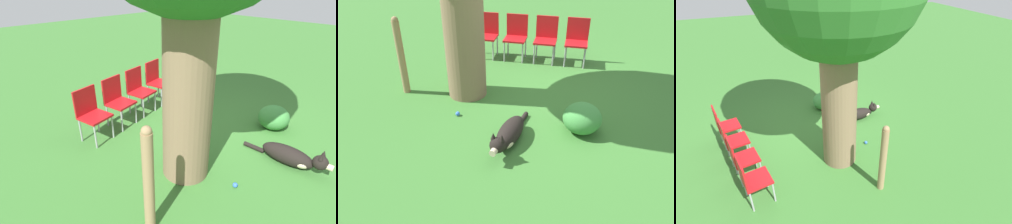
# 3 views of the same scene
# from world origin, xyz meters

# --- Properties ---
(ground_plane) EXTENTS (30.00, 30.00, 0.00)m
(ground_plane) POSITION_xyz_m (0.00, 0.00, 0.00)
(ground_plane) COLOR #38702D
(dog) EXTENTS (1.28, 0.32, 0.40)m
(dog) POSITION_xyz_m (-1.28, -0.38, 0.15)
(dog) COLOR black
(dog) RESTS_ON ground_plane
(fence_post) EXTENTS (0.12, 0.12, 1.31)m
(fence_post) POSITION_xyz_m (-0.65, 1.83, 0.66)
(fence_post) COLOR #937551
(fence_post) RESTS_ON ground_plane
(red_chair_0) EXTENTS (0.50, 0.51, 0.90)m
(red_chair_0) POSITION_xyz_m (1.79, -0.51, 0.52)
(red_chair_0) COLOR #B21419
(red_chair_0) RESTS_ON ground_plane
(red_chair_1) EXTENTS (0.50, 0.51, 0.90)m
(red_chair_1) POSITION_xyz_m (1.66, 0.09, 0.52)
(red_chair_1) COLOR #B21419
(red_chair_1) RESTS_ON ground_plane
(red_chair_2) EXTENTS (0.50, 0.51, 0.90)m
(red_chair_2) POSITION_xyz_m (1.53, 0.70, 0.52)
(red_chair_2) COLOR #B21419
(red_chair_2) RESTS_ON ground_plane
(red_chair_3) EXTENTS (0.50, 0.51, 0.90)m
(red_chair_3) POSITION_xyz_m (1.41, 1.30, 0.52)
(red_chair_3) COLOR #B21419
(red_chair_3) RESTS_ON ground_plane
(tennis_ball) EXTENTS (0.07, 0.07, 0.07)m
(tennis_ball) POSITION_xyz_m (-0.96, 0.61, 0.03)
(tennis_ball) COLOR blue
(tennis_ball) RESTS_ON ground_plane
(low_shrub) EXTENTS (0.54, 0.54, 0.43)m
(low_shrub) POSITION_xyz_m (-0.60, -1.20, 0.22)
(low_shrub) COLOR #3D843D
(low_shrub) RESTS_ON ground_plane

